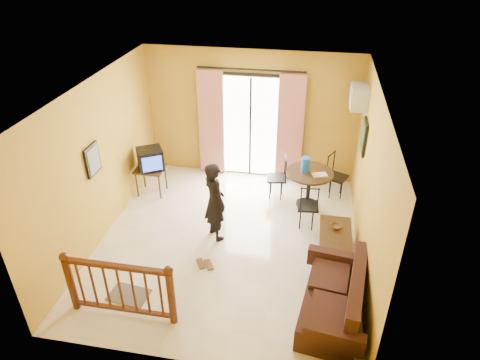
% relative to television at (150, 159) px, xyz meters
% --- Properties ---
extents(ground, '(5.00, 5.00, 0.00)m').
position_rel_television_xyz_m(ground, '(1.87, -1.31, -0.81)').
color(ground, beige).
rests_on(ground, ground).
extents(room_shell, '(5.00, 5.00, 5.00)m').
position_rel_television_xyz_m(room_shell, '(1.87, -1.31, 0.90)').
color(room_shell, white).
rests_on(room_shell, ground).
extents(balcony_door, '(2.25, 0.14, 2.46)m').
position_rel_television_xyz_m(balcony_door, '(1.87, 1.12, 0.38)').
color(balcony_door, black).
rests_on(balcony_door, ground).
extents(tv_table, '(0.59, 0.49, 0.59)m').
position_rel_television_xyz_m(tv_table, '(-0.03, 0.00, -0.30)').
color(tv_table, black).
rests_on(tv_table, ground).
extents(television, '(0.64, 0.62, 0.44)m').
position_rel_television_xyz_m(television, '(0.00, 0.00, 0.00)').
color(television, black).
rests_on(television, tv_table).
extents(picture_left, '(0.05, 0.42, 0.52)m').
position_rel_television_xyz_m(picture_left, '(-0.35, -1.51, 0.74)').
color(picture_left, black).
rests_on(picture_left, room_shell).
extents(dining_table, '(0.91, 0.91, 0.76)m').
position_rel_television_xyz_m(dining_table, '(3.20, 0.12, -0.20)').
color(dining_table, black).
rests_on(dining_table, ground).
extents(water_jug, '(0.16, 0.16, 0.31)m').
position_rel_television_xyz_m(water_jug, '(3.11, 0.12, 0.11)').
color(water_jug, blue).
rests_on(water_jug, dining_table).
extents(serving_tray, '(0.32, 0.26, 0.02)m').
position_rel_television_xyz_m(serving_tray, '(3.39, 0.02, -0.03)').
color(serving_tray, beige).
rests_on(serving_tray, dining_table).
extents(dining_chairs, '(1.71, 1.65, 0.95)m').
position_rel_television_xyz_m(dining_chairs, '(3.17, 0.09, -0.81)').
color(dining_chairs, black).
rests_on(dining_chairs, ground).
extents(air_conditioner, '(0.31, 0.60, 0.40)m').
position_rel_television_xyz_m(air_conditioner, '(3.96, 0.64, 1.34)').
color(air_conditioner, silver).
rests_on(air_conditioner, room_shell).
extents(botanical_print, '(0.05, 0.50, 0.60)m').
position_rel_television_xyz_m(botanical_print, '(4.08, -0.01, 0.84)').
color(botanical_print, black).
rests_on(botanical_print, room_shell).
extents(coffee_table, '(0.53, 0.96, 0.43)m').
position_rel_television_xyz_m(coffee_table, '(3.72, -1.27, -0.52)').
color(coffee_table, black).
rests_on(coffee_table, ground).
extents(bowl, '(0.20, 0.20, 0.06)m').
position_rel_television_xyz_m(bowl, '(3.72, -1.15, -0.35)').
color(bowl, '#55381D').
rests_on(bowl, coffee_table).
extents(sofa, '(0.98, 1.78, 0.80)m').
position_rel_television_xyz_m(sofa, '(3.72, -2.70, -0.51)').
color(sofa, '#331813').
rests_on(sofa, ground).
extents(standing_person, '(0.63, 0.64, 1.49)m').
position_rel_television_xyz_m(standing_person, '(1.61, -1.19, -0.06)').
color(standing_person, black).
rests_on(standing_person, ground).
extents(stair_balustrade, '(1.63, 0.13, 1.04)m').
position_rel_television_xyz_m(stair_balustrade, '(0.72, -3.21, -0.24)').
color(stair_balustrade, '#471E0F').
rests_on(stair_balustrade, ground).
extents(doormat, '(0.64, 0.47, 0.02)m').
position_rel_television_xyz_m(doormat, '(0.63, -2.86, -0.80)').
color(doormat, '#574E45').
rests_on(doormat, ground).
extents(sandals, '(0.35, 0.27, 0.03)m').
position_rel_television_xyz_m(sandals, '(1.61, -1.99, -0.79)').
color(sandals, '#55381D').
rests_on(sandals, ground).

